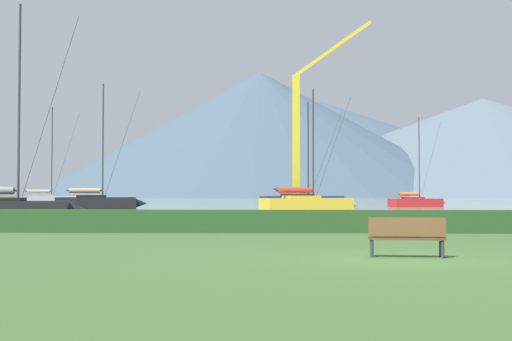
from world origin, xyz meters
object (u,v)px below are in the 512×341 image
Objects in this scene: sailboat_slip_0 at (9,208)px; sailboat_slip_3 at (303,201)px; sailboat_slip_5 at (416,202)px; dock_crane at (300,145)px; sailboat_slip_8 at (97,202)px; park_bench_near_path at (407,235)px; sailboat_slip_1 at (308,204)px; sailboat_slip_2 at (47,199)px.

sailboat_slip_0 is 35.83m from sailboat_slip_3.
dock_crane is at bearing 178.05° from sailboat_slip_5.
sailboat_slip_8 reaches higher than sailboat_slip_3.
park_bench_near_path is (0.58, -53.16, -0.23)m from sailboat_slip_3.
sailboat_slip_3 is at bearing -164.89° from sailboat_slip_5.
sailboat_slip_0 is 1.02× the size of sailboat_slip_8.
sailboat_slip_5 reaches higher than sailboat_slip_1.
sailboat_slip_5 is 35.57m from sailboat_slip_8.
sailboat_slip_0 is 0.95× the size of sailboat_slip_2.
park_bench_near_path is at bearing -89.29° from dock_crane.
sailboat_slip_0 is at bearing -135.90° from sailboat_slip_3.
sailboat_slip_1 is 21.70m from sailboat_slip_8.
sailboat_slip_0 is 6.71× the size of park_bench_near_path.
park_bench_near_path is 58.41m from dock_crane.
sailboat_slip_2 is 28.76m from sailboat_slip_8.
dock_crane reaches higher than park_bench_near_path.
sailboat_slip_3 is at bearing 67.92° from sailboat_slip_1.
sailboat_slip_1 is 0.83× the size of sailboat_slip_8.
sailboat_slip_3 is 20.18m from sailboat_slip_8.
sailboat_slip_2 reaches higher than sailboat_slip_8.
sailboat_slip_8 is (-2.08, 26.80, 0.03)m from sailboat_slip_0.
sailboat_slip_0 reaches higher than sailboat_slip_3.
sailboat_slip_1 is at bearing -139.99° from sailboat_slip_5.
sailboat_slip_3 is 0.53× the size of dock_crane.
sailboat_slip_1 is at bearing -66.74° from sailboat_slip_2.
sailboat_slip_1 is 47.92m from sailboat_slip_2.
sailboat_slip_5 is 5.58× the size of park_bench_near_path.
dock_crane reaches higher than sailboat_slip_5.
sailboat_slip_1 reaches higher than park_bench_near_path.
sailboat_slip_8 is 22.49m from dock_crane.
sailboat_slip_8 is (-19.70, -4.40, -0.04)m from sailboat_slip_3.
sailboat_slip_5 is (30.77, 40.46, -0.10)m from sailboat_slip_0.
sailboat_slip_1 is 0.49× the size of dock_crane.
sailboat_slip_0 is 1.23× the size of sailboat_slip_1.
sailboat_slip_2 is 81.50m from park_bench_near_path.
dock_crane reaches higher than sailboat_slip_1.
sailboat_slip_8 is at bearing -82.54° from sailboat_slip_2.
sailboat_slip_1 is 0.93× the size of sailboat_slip_3.
sailboat_slip_8 is (-19.60, 9.32, 0.03)m from sailboat_slip_1.
dock_crane is (32.89, -16.17, 6.02)m from sailboat_slip_2.
sailboat_slip_0 is 50.83m from sailboat_slip_5.
dock_crane is at bearing 75.19° from sailboat_slip_3.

